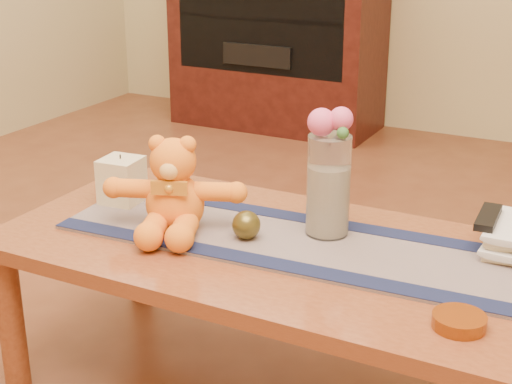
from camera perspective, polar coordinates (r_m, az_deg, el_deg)
The scene contains 27 objects.
coffee_table_top at distance 1.95m, azimuth 1.31°, elevation -4.37°, with size 1.40×0.70×0.04m, color brown.
table_leg_fl at distance 2.19m, azimuth -17.72°, elevation -9.10°, with size 0.07×0.07×0.41m, color brown.
table_leg_bl at distance 2.57m, azimuth -8.72°, elevation -3.70°, with size 0.07×0.07×0.41m, color brown.
persian_runner at distance 1.95m, azimuth 2.65°, elevation -3.67°, with size 1.20×0.35×0.01m, color #171B42.
runner_border_near at distance 1.82m, azimuth 0.93°, elevation -5.23°, with size 1.20×0.06×0.00m, color #121938.
runner_border_far at distance 2.07m, azimuth 4.15°, elevation -2.04°, with size 1.20×0.06×0.00m, color #121938.
teddy_bear at distance 1.98m, azimuth -6.08°, elevation 0.53°, with size 0.35×0.29×0.24m, color orange, non-canonical shape.
pillar_candle at distance 2.20m, azimuth -9.93°, elevation 0.87°, with size 0.11×0.11×0.13m, color beige.
candle_wick at distance 2.18m, azimuth -10.04°, elevation 2.60°, with size 0.00×0.00×0.01m, color black.
glass_vase at distance 1.94m, azimuth 5.39°, elevation 0.48°, with size 0.11×0.11×0.26m, color silver.
potpourri_fill at distance 1.95m, azimuth 5.36°, elevation -0.60°, with size 0.09×0.09×0.18m, color beige.
rose_left at distance 1.89m, azimuth 4.88°, elevation 5.19°, with size 0.07×0.07×0.07m, color #E25081.
rose_right at distance 1.88m, azimuth 6.33°, elevation 5.41°, with size 0.06×0.06×0.06m, color #E25081.
blue_flower_back at distance 1.92m, azimuth 6.23°, elevation 5.18°, with size 0.04×0.04×0.04m, color #5164AF.
blue_flower_side at distance 1.92m, azimuth 4.94°, elevation 5.00°, with size 0.04×0.04×0.04m, color #5164AF.
leaf_sprig at distance 1.86m, azimuth 6.45°, elevation 4.37°, with size 0.03×0.03×0.03m, color #33662D.
bronze_ball at distance 1.94m, azimuth -0.73°, elevation -2.46°, with size 0.07×0.07×0.07m, color #4E451A.
book_bottom at distance 2.00m, azimuth 16.67°, elevation -3.68°, with size 0.17×0.22×0.02m, color beige.
book_lower at distance 1.99m, azimuth 16.85°, elevation -3.24°, with size 0.16×0.22×0.02m, color beige.
book_upper at distance 1.99m, azimuth 16.63°, elevation -2.62°, with size 0.17×0.22×0.02m, color beige.
book_top at distance 1.97m, azimuth 16.94°, elevation -2.21°, with size 0.16×0.22×0.02m, color beige.
tv_remote at distance 1.96m, azimuth 16.85°, elevation -1.80°, with size 0.04×0.16×0.02m, color black.
amber_dish at distance 1.62m, azimuth 14.83°, elevation -9.26°, with size 0.11×0.11×0.03m, color #BF5914.
media_cabinet at distance 4.58m, azimuth 1.59°, elevation 11.69°, with size 1.20×0.50×1.10m, color black.
cabinet_cavity at distance 4.35m, azimuth 0.21°, elevation 12.71°, with size 1.02×0.03×0.61m, color black.
cabinet_shelf at distance 4.43m, azimuth 0.73°, elevation 12.84°, with size 1.02×0.20×0.03m, color black.
stereo_lower at distance 4.48m, azimuth 0.84°, elevation 10.35°, with size 0.42×0.28×0.12m, color black.
Camera 1 is at (0.78, -1.59, 1.25)m, focal length 53.92 mm.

